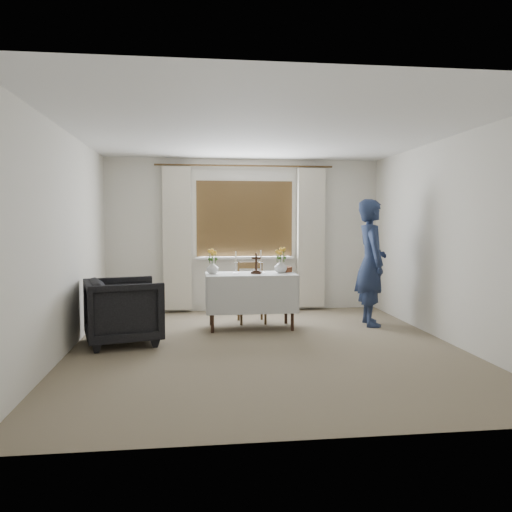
{
  "coord_description": "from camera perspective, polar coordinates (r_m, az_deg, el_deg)",
  "views": [
    {
      "loc": [
        -0.81,
        -5.72,
        1.48
      ],
      "look_at": [
        -0.01,
        0.88,
        1.02
      ],
      "focal_mm": 35.0,
      "sensor_mm": 36.0,
      "label": 1
    }
  ],
  "objects": [
    {
      "name": "wooden_chair",
      "position": [
        7.31,
        -0.49,
        -4.18
      ],
      "size": [
        0.42,
        0.42,
        0.88
      ],
      "primitive_type": null,
      "rotation": [
        0.0,
        0.0,
        0.03
      ],
      "color": "brown",
      "rests_on": "ground"
    },
    {
      "name": "wicker_basket",
      "position": [
        7.1,
        3.39,
        -1.53
      ],
      "size": [
        0.19,
        0.19,
        0.07
      ],
      "primitive_type": "cylinder",
      "rotation": [
        0.0,
        0.0,
        0.01
      ],
      "color": "brown",
      "rests_on": "altar_table"
    },
    {
      "name": "altar_table",
      "position": [
        6.93,
        -0.6,
        -5.14
      ],
      "size": [
        1.24,
        0.64,
        0.76
      ],
      "primitive_type": "cube",
      "color": "silver",
      "rests_on": "ground"
    },
    {
      "name": "flower_vase_right",
      "position": [
        6.95,
        2.84,
        -1.19
      ],
      "size": [
        0.18,
        0.18,
        0.18
      ],
      "primitive_type": "imported",
      "rotation": [
        0.0,
        0.0,
        0.0
      ],
      "color": "silver",
      "rests_on": "altar_table"
    },
    {
      "name": "candlestick_right",
      "position": [
        6.88,
        0.55,
        -0.67
      ],
      "size": [
        0.12,
        0.12,
        0.32
      ],
      "primitive_type": null,
      "rotation": [
        0.0,
        0.0,
        -0.33
      ],
      "color": "white",
      "rests_on": "altar_table"
    },
    {
      "name": "wooden_cross",
      "position": [
        6.83,
        0.02,
        -0.84
      ],
      "size": [
        0.15,
        0.13,
        0.29
      ],
      "primitive_type": null,
      "rotation": [
        0.0,
        0.0,
        -0.28
      ],
      "color": "black",
      "rests_on": "altar_table"
    },
    {
      "name": "person",
      "position": [
        7.27,
        13.02,
        -0.73
      ],
      "size": [
        0.48,
        0.69,
        1.79
      ],
      "primitive_type": "imported",
      "rotation": [
        0.0,
        0.0,
        1.48
      ],
      "color": "navy",
      "rests_on": "ground"
    },
    {
      "name": "flower_vase_left",
      "position": [
        6.85,
        -5.0,
        -1.32
      ],
      "size": [
        0.2,
        0.2,
        0.17
      ],
      "primitive_type": "imported",
      "rotation": [
        0.0,
        0.0,
        0.25
      ],
      "color": "silver",
      "rests_on": "altar_table"
    },
    {
      "name": "radiator",
      "position": [
        8.26,
        -1.26,
        -4.22
      ],
      "size": [
        1.1,
        0.1,
        0.6
      ],
      "primitive_type": "cube",
      "color": "silver",
      "rests_on": "ground"
    },
    {
      "name": "candlestick_left",
      "position": [
        6.86,
        -2.33,
        -0.74
      ],
      "size": [
        0.11,
        0.11,
        0.31
      ],
      "primitive_type": null,
      "rotation": [
        0.0,
        0.0,
        0.3
      ],
      "color": "white",
      "rests_on": "altar_table"
    },
    {
      "name": "ground",
      "position": [
        5.96,
        1.1,
        -10.39
      ],
      "size": [
        5.0,
        5.0,
        0.0
      ],
      "primitive_type": "plane",
      "color": "gray",
      "rests_on": "ground"
    },
    {
      "name": "armchair",
      "position": [
        6.27,
        -14.89,
        -6.08
      ],
      "size": [
        1.07,
        1.05,
        0.8
      ],
      "primitive_type": "imported",
      "rotation": [
        0.0,
        0.0,
        1.83
      ],
      "color": "black",
      "rests_on": "ground"
    }
  ]
}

